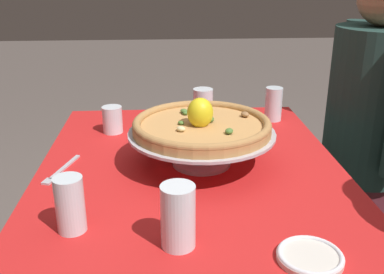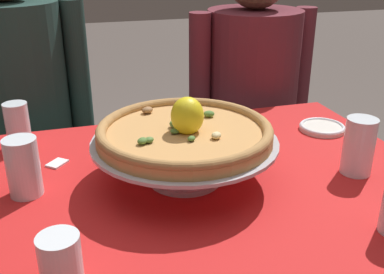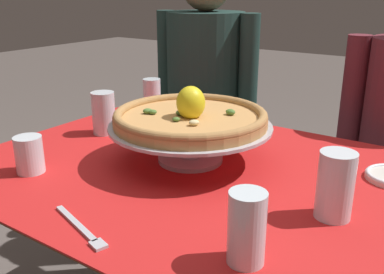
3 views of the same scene
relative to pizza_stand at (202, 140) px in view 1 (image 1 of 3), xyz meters
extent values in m
cylinder|color=brown|center=(-0.46, -0.40, -0.46)|extent=(0.06, 0.06, 0.70)
cylinder|color=brown|center=(-0.46, 0.33, -0.46)|extent=(0.06, 0.06, 0.70)
cube|color=brown|center=(0.03, -0.03, -0.09)|extent=(1.10, 0.84, 0.02)
cube|color=red|center=(0.03, -0.03, -0.08)|extent=(1.14, 0.88, 0.00)
cylinder|color=#B7B7C1|center=(0.00, 0.00, -0.07)|extent=(0.17, 0.17, 0.01)
cylinder|color=#B7B7C1|center=(0.00, 0.00, -0.02)|extent=(0.05, 0.05, 0.08)
cylinder|color=#B7B7C1|center=(0.00, 0.00, 0.02)|extent=(0.43, 0.43, 0.01)
cylinder|color=tan|center=(0.00, 0.00, 0.04)|extent=(0.40, 0.40, 0.02)
torus|color=#AF7D47|center=(0.00, 0.00, 0.05)|extent=(0.40, 0.40, 0.02)
ellipsoid|color=tan|center=(0.00, -0.01, 0.06)|extent=(0.03, 0.04, 0.02)
ellipsoid|color=#996B42|center=(0.00, 0.00, 0.05)|extent=(0.02, 0.03, 0.01)
ellipsoid|color=#4C7533|center=(-0.02, 0.02, 0.06)|extent=(0.03, 0.04, 0.02)
ellipsoid|color=#4C7533|center=(-0.09, -0.04, 0.05)|extent=(0.03, 0.03, 0.01)
ellipsoid|color=#4C7533|center=(0.00, -0.06, 0.05)|extent=(0.02, 0.03, 0.01)
ellipsoid|color=#C63D28|center=(0.00, 0.00, 0.05)|extent=(0.03, 0.03, 0.01)
ellipsoid|color=beige|center=(0.05, -0.06, 0.06)|extent=(0.03, 0.03, 0.01)
ellipsoid|color=#4C7533|center=(0.08, 0.07, 0.06)|extent=(0.03, 0.03, 0.01)
ellipsoid|color=#996B42|center=(-0.06, 0.14, 0.06)|extent=(0.03, 0.03, 0.02)
ellipsoid|color=#4C7533|center=(-0.10, -0.05, 0.06)|extent=(0.03, 0.03, 0.01)
ellipsoid|color=#4C7533|center=(-0.02, -0.01, 0.05)|extent=(0.03, 0.02, 0.01)
ellipsoid|color=yellow|center=(0.01, -0.01, 0.08)|extent=(0.10, 0.10, 0.09)
cylinder|color=white|center=(-0.29, -0.29, -0.03)|extent=(0.07, 0.07, 0.09)
cylinder|color=silver|center=(-0.29, -0.29, -0.05)|extent=(0.06, 0.06, 0.06)
cylinder|color=white|center=(-0.35, 0.04, -0.01)|extent=(0.07, 0.07, 0.13)
cylinder|color=silver|center=(-0.35, 0.04, -0.03)|extent=(0.06, 0.06, 0.10)
cylinder|color=silver|center=(0.33, -0.32, -0.01)|extent=(0.06, 0.06, 0.13)
cylinder|color=silver|center=(0.33, -0.32, -0.03)|extent=(0.06, 0.06, 0.09)
cylinder|color=white|center=(0.41, -0.08, -0.01)|extent=(0.07, 0.07, 0.14)
cylinder|color=silver|center=(0.41, -0.08, -0.03)|extent=(0.06, 0.06, 0.09)
cylinder|color=silver|center=(-0.38, 0.30, -0.01)|extent=(0.06, 0.06, 0.13)
cylinder|color=silver|center=(-0.38, 0.30, -0.05)|extent=(0.06, 0.06, 0.04)
cylinder|color=silver|center=(0.47, 0.18, -0.07)|extent=(0.13, 0.13, 0.01)
torus|color=white|center=(0.47, 0.18, -0.06)|extent=(0.13, 0.13, 0.01)
cube|color=#B7B7C1|center=(0.00, -0.40, -0.07)|extent=(0.16, 0.06, 0.01)
cube|color=#B7B7C1|center=(0.09, -0.43, -0.07)|extent=(0.04, 0.03, 0.01)
cube|color=white|center=(-0.29, 0.17, -0.07)|extent=(0.06, 0.06, 0.00)
cube|color=maroon|center=(-0.40, 0.69, -0.57)|extent=(0.30, 0.33, 0.48)
cylinder|color=#1E3833|center=(-0.40, 0.69, -0.03)|extent=(0.34, 0.34, 0.59)
cylinder|color=#1E3833|center=(-0.60, 0.68, 0.01)|extent=(0.08, 0.08, 0.50)
camera|label=1|loc=(1.20, -0.11, 0.48)|focal=41.87mm
camera|label=2|loc=(-0.25, -0.91, 0.44)|focal=42.34mm
camera|label=3|loc=(0.61, -0.88, 0.36)|focal=40.54mm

